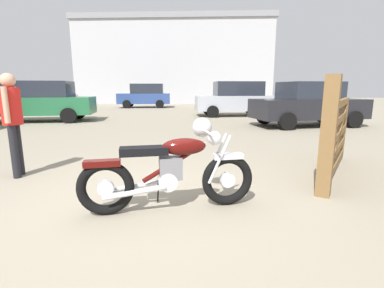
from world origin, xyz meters
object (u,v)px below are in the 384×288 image
Objects in this scene: timber_gate at (335,135)px; silver_sedan_mid at (34,100)px; red_hatchback_near at (36,97)px; blue_hatchback_right at (235,98)px; pale_sedan_back at (145,95)px; bystander at (12,114)px; dark_sedan_left at (308,104)px; vintage_motorcycle at (173,169)px.

silver_sedan_mid reaches higher than timber_gate.
red_hatchback_near is 1.20× the size of blue_hatchback_right.
blue_hatchback_right is 1.00× the size of pale_sedan_back.
red_hatchback_near reaches higher than timber_gate.
pale_sedan_back reaches higher than bystander.
dark_sedan_left is 0.93× the size of red_hatchback_near.
pale_sedan_back is at bearing 114.42° from dark_sedan_left.
silver_sedan_mid is 1.23× the size of blue_hatchback_right.
blue_hatchback_right is at bearing -128.97° from bystander.
red_hatchback_near reaches higher than bystander.
blue_hatchback_right reaches higher than bystander.
silver_sedan_mid is 11.41m from dark_sedan_left.
timber_gate is 0.49× the size of dark_sedan_left.
red_hatchback_near is 12.12m from blue_hatchback_right.
blue_hatchback_right is at bearing 6.71° from silver_sedan_mid.
vintage_motorcycle is 2.76m from timber_gate.
vintage_motorcycle is at bearing 118.36° from red_hatchback_near.
vintage_motorcycle is at bearing -62.84° from silver_sedan_mid.
bystander is 11.57m from blue_hatchback_right.
bystander reaches higher than timber_gate.
silver_sedan_mid is at bearing 66.20° from pale_sedan_back.
pale_sedan_back is at bearing 61.24° from silver_sedan_mid.
bystander is at bearing 143.14° from vintage_motorcycle.
silver_sedan_mid is at bearing 10.95° from blue_hatchback_right.
dark_sedan_left is at bearing 46.96° from vintage_motorcycle.
blue_hatchback_right reaches higher than vintage_motorcycle.
pale_sedan_back is (-2.58, 18.46, 0.43)m from vintage_motorcycle.
blue_hatchback_right reaches higher than dark_sedan_left.
vintage_motorcycle is at bearing 148.04° from timber_gate.
dark_sedan_left is at bearing 13.98° from timber_gate.
blue_hatchback_right and pale_sedan_back have the same top height.
vintage_motorcycle is 11.91m from blue_hatchback_right.
vintage_motorcycle is 1.25× the size of bystander.
timber_gate is 0.44× the size of silver_sedan_mid.
bystander is at bearing -71.89° from silver_sedan_mid.
timber_gate is 0.54× the size of blue_hatchback_right.
silver_sedan_mid is 1.10× the size of dark_sedan_left.
silver_sedan_mid is at bearing 114.89° from vintage_motorcycle.
dark_sedan_left is (2.43, 6.30, 0.13)m from timber_gate.
bystander is at bearing 58.99° from blue_hatchback_right.
vintage_motorcycle is 11.24m from silver_sedan_mid.
timber_gate is at bearing 127.25° from red_hatchback_near.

